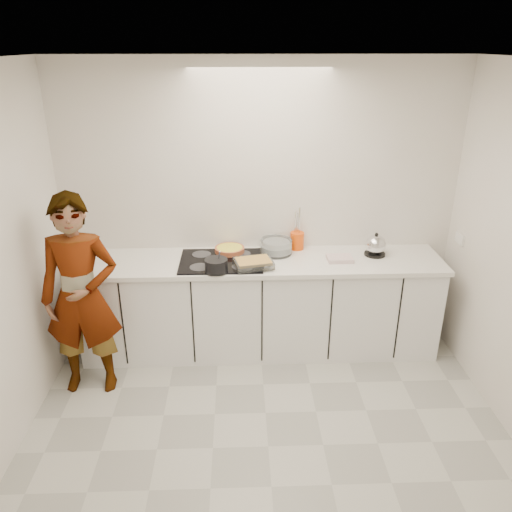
{
  "coord_description": "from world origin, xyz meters",
  "views": [
    {
      "loc": [
        -0.19,
        -2.76,
        2.69
      ],
      "look_at": [
        -0.05,
        1.05,
        1.05
      ],
      "focal_mm": 35.0,
      "sensor_mm": 36.0,
      "label": 1
    }
  ],
  "objects_px": {
    "kettle": "(375,246)",
    "baking_dish": "(253,263)",
    "mixing_bowl": "(276,247)",
    "utensil_crock": "(297,241)",
    "hob": "(221,261)",
    "cook": "(81,297)",
    "saucepan": "(216,265)",
    "tart_dish": "(230,249)"
  },
  "relations": [
    {
      "from": "mixing_bowl",
      "to": "saucepan",
      "type": "bearing_deg",
      "value": -143.69
    },
    {
      "from": "saucepan",
      "to": "utensil_crock",
      "type": "distance_m",
      "value": 0.89
    },
    {
      "from": "baking_dish",
      "to": "cook",
      "type": "distance_m",
      "value": 1.42
    },
    {
      "from": "baking_dish",
      "to": "utensil_crock",
      "type": "bearing_deg",
      "value": 45.02
    },
    {
      "from": "hob",
      "to": "utensil_crock",
      "type": "xyz_separation_m",
      "value": [
        0.7,
        0.28,
        0.07
      ]
    },
    {
      "from": "tart_dish",
      "to": "utensil_crock",
      "type": "height_order",
      "value": "utensil_crock"
    },
    {
      "from": "hob",
      "to": "mixing_bowl",
      "type": "xyz_separation_m",
      "value": [
        0.5,
        0.17,
        0.05
      ]
    },
    {
      "from": "hob",
      "to": "baking_dish",
      "type": "relative_size",
      "value": 2.0
    },
    {
      "from": "hob",
      "to": "utensil_crock",
      "type": "bearing_deg",
      "value": 21.51
    },
    {
      "from": "saucepan",
      "to": "utensil_crock",
      "type": "height_order",
      "value": "saucepan"
    },
    {
      "from": "saucepan",
      "to": "tart_dish",
      "type": "bearing_deg",
      "value": 75.47
    },
    {
      "from": "tart_dish",
      "to": "cook",
      "type": "distance_m",
      "value": 1.35
    },
    {
      "from": "baking_dish",
      "to": "mixing_bowl",
      "type": "relative_size",
      "value": 1.04
    },
    {
      "from": "kettle",
      "to": "baking_dish",
      "type": "bearing_deg",
      "value": -167.66
    },
    {
      "from": "saucepan",
      "to": "utensil_crock",
      "type": "xyz_separation_m",
      "value": [
        0.73,
        0.5,
        0.01
      ]
    },
    {
      "from": "mixing_bowl",
      "to": "utensil_crock",
      "type": "relative_size",
      "value": 2.16
    },
    {
      "from": "baking_dish",
      "to": "cook",
      "type": "height_order",
      "value": "cook"
    },
    {
      "from": "hob",
      "to": "kettle",
      "type": "xyz_separation_m",
      "value": [
        1.39,
        0.1,
        0.08
      ]
    },
    {
      "from": "cook",
      "to": "mixing_bowl",
      "type": "bearing_deg",
      "value": 20.39
    },
    {
      "from": "tart_dish",
      "to": "saucepan",
      "type": "height_order",
      "value": "saucepan"
    },
    {
      "from": "utensil_crock",
      "to": "cook",
      "type": "bearing_deg",
      "value": -156.81
    },
    {
      "from": "tart_dish",
      "to": "mixing_bowl",
      "type": "bearing_deg",
      "value": -2.89
    },
    {
      "from": "baking_dish",
      "to": "cook",
      "type": "bearing_deg",
      "value": -165.79
    },
    {
      "from": "mixing_bowl",
      "to": "utensil_crock",
      "type": "xyz_separation_m",
      "value": [
        0.2,
        0.11,
        0.02
      ]
    },
    {
      "from": "mixing_bowl",
      "to": "utensil_crock",
      "type": "bearing_deg",
      "value": 28.09
    },
    {
      "from": "hob",
      "to": "kettle",
      "type": "distance_m",
      "value": 1.4
    },
    {
      "from": "hob",
      "to": "saucepan",
      "type": "height_order",
      "value": "saucepan"
    },
    {
      "from": "saucepan",
      "to": "mixing_bowl",
      "type": "relative_size",
      "value": 0.64
    },
    {
      "from": "hob",
      "to": "tart_dish",
      "type": "relative_size",
      "value": 2.12
    },
    {
      "from": "hob",
      "to": "cook",
      "type": "relative_size",
      "value": 0.43
    },
    {
      "from": "hob",
      "to": "baking_dish",
      "type": "bearing_deg",
      "value": -27.18
    },
    {
      "from": "mixing_bowl",
      "to": "cook",
      "type": "distance_m",
      "value": 1.72
    },
    {
      "from": "utensil_crock",
      "to": "kettle",
      "type": "bearing_deg",
      "value": -14.39
    },
    {
      "from": "mixing_bowl",
      "to": "utensil_crock",
      "type": "distance_m",
      "value": 0.23
    },
    {
      "from": "saucepan",
      "to": "baking_dish",
      "type": "bearing_deg",
      "value": 13.98
    },
    {
      "from": "saucepan",
      "to": "mixing_bowl",
      "type": "height_order",
      "value": "saucepan"
    },
    {
      "from": "kettle",
      "to": "mixing_bowl",
      "type": "bearing_deg",
      "value": 175.58
    },
    {
      "from": "tart_dish",
      "to": "cook",
      "type": "relative_size",
      "value": 0.2
    },
    {
      "from": "tart_dish",
      "to": "kettle",
      "type": "height_order",
      "value": "kettle"
    },
    {
      "from": "tart_dish",
      "to": "utensil_crock",
      "type": "xyz_separation_m",
      "value": [
        0.63,
        0.09,
        0.04
      ]
    },
    {
      "from": "hob",
      "to": "saucepan",
      "type": "distance_m",
      "value": 0.23
    },
    {
      "from": "hob",
      "to": "kettle",
      "type": "relative_size",
      "value": 2.99
    }
  ]
}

